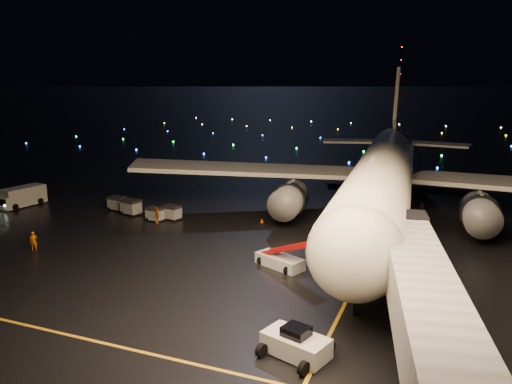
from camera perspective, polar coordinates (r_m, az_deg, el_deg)
ground at (r=333.30m, az=18.64°, el=9.46°), size 2000.00×2000.00×0.00m
lane_centre at (r=50.40m, az=13.38°, el=-5.88°), size 0.25×80.00×0.02m
lane_cross at (r=35.99m, az=-22.58°, el=-14.40°), size 60.00×0.25×0.02m
airliner at (r=59.66m, az=14.68°, el=5.58°), size 65.84×62.97×17.54m
pushback_tug at (r=30.46m, az=4.59°, el=-16.64°), size 4.30×3.10×1.84m
belt_loader at (r=43.11m, az=2.75°, el=-6.58°), size 6.61×4.24×3.13m
service_truck at (r=70.09m, az=-25.03°, el=-0.44°), size 3.22×7.04×2.50m
crew_a at (r=51.83m, az=-24.08°, el=-5.12°), size 0.79×0.74×1.81m
crew_c at (r=57.06m, az=-11.23°, el=-2.60°), size 1.05×1.14×1.88m
safety_cone_0 at (r=56.37m, az=0.67°, el=-3.28°), size 0.48×0.48×0.47m
safety_cone_1 at (r=62.24m, az=2.74°, el=-1.69°), size 0.61×0.61×0.56m
safety_cone_2 at (r=59.97m, az=2.23°, el=-2.26°), size 0.52×0.52×0.53m
safety_cone_3 at (r=76.43m, az=-7.15°, el=0.93°), size 0.44×0.44×0.47m
radio_mast at (r=776.54m, az=16.21°, el=13.55°), size 1.80×1.80×64.00m
taxiway_lights at (r=140.50m, az=14.02°, el=6.05°), size 164.00×92.00×0.36m
baggage_cart_0 at (r=58.07m, az=-11.48°, el=-2.50°), size 2.02×1.58×1.55m
baggage_cart_1 at (r=58.30m, az=-9.59°, el=-2.31°), size 2.19×1.75×1.65m
baggage_cart_2 at (r=61.32m, az=-14.08°, el=-1.68°), size 2.45×1.98×1.83m
baggage_cart_3 at (r=63.87m, az=-15.59°, el=-1.26°), size 2.16×1.64×1.70m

